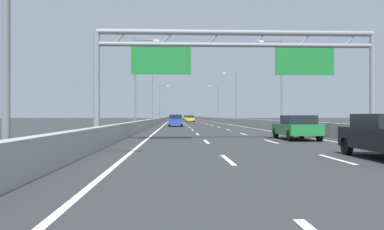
{
  "coord_description": "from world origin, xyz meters",
  "views": [
    {
      "loc": [
        -3.51,
        -0.47,
        1.46
      ],
      "look_at": [
        -0.15,
        80.2,
        1.55
      ],
      "focal_mm": 37.3,
      "sensor_mm": 36.0,
      "label": 1
    }
  ],
  "objects_px": {
    "sign_gantry": "(236,57)",
    "streetlamp_right_distant": "(217,101)",
    "streetlamp_left_far": "(154,94)",
    "streetlamp_left_mid": "(137,78)",
    "streetlamp_right_far": "(235,94)",
    "streetlamp_right_mid": "(279,78)",
    "white_car": "(175,118)",
    "yellow_car": "(190,119)",
    "green_car": "(297,127)",
    "blue_car": "(176,120)",
    "orange_car": "(186,118)",
    "streetlamp_left_distant": "(160,100)"
  },
  "relations": [
    {
      "from": "sign_gantry",
      "to": "streetlamp_right_distant",
      "type": "distance_m",
      "value": 82.44
    },
    {
      "from": "streetlamp_right_mid",
      "to": "streetlamp_left_distant",
      "type": "height_order",
      "value": "same"
    },
    {
      "from": "streetlamp_left_mid",
      "to": "yellow_car",
      "type": "height_order",
      "value": "streetlamp_left_mid"
    },
    {
      "from": "streetlamp_left_mid",
      "to": "streetlamp_left_far",
      "type": "height_order",
      "value": "same"
    },
    {
      "from": "orange_car",
      "to": "yellow_car",
      "type": "bearing_deg",
      "value": -90.35
    },
    {
      "from": "sign_gantry",
      "to": "streetlamp_right_far",
      "type": "xyz_separation_m",
      "value": [
        7.51,
        50.51,
        0.58
      ]
    },
    {
      "from": "streetlamp_left_mid",
      "to": "white_car",
      "type": "height_order",
      "value": "streetlamp_left_mid"
    },
    {
      "from": "streetlamp_left_mid",
      "to": "orange_car",
      "type": "distance_m",
      "value": 86.98
    },
    {
      "from": "streetlamp_right_mid",
      "to": "streetlamp_right_far",
      "type": "height_order",
      "value": "same"
    },
    {
      "from": "green_car",
      "to": "streetlamp_left_mid",
      "type": "bearing_deg",
      "value": 121.91
    },
    {
      "from": "streetlamp_left_distant",
      "to": "green_car",
      "type": "xyz_separation_m",
      "value": [
        11.22,
        -81.19,
        -4.64
      ]
    },
    {
      "from": "white_car",
      "to": "sign_gantry",
      "type": "bearing_deg",
      "value": -88.06
    },
    {
      "from": "orange_car",
      "to": "streetlamp_right_far",
      "type": "bearing_deg",
      "value": -82.27
    },
    {
      "from": "streetlamp_right_far",
      "to": "white_car",
      "type": "bearing_deg",
      "value": 101.6
    },
    {
      "from": "white_car",
      "to": "orange_car",
      "type": "height_order",
      "value": "white_car"
    },
    {
      "from": "streetlamp_left_mid",
      "to": "green_car",
      "type": "distance_m",
      "value": 21.74
    },
    {
      "from": "sign_gantry",
      "to": "blue_car",
      "type": "height_order",
      "value": "sign_gantry"
    },
    {
      "from": "sign_gantry",
      "to": "streetlamp_right_mid",
      "type": "xyz_separation_m",
      "value": [
        7.51,
        18.93,
        0.58
      ]
    },
    {
      "from": "sign_gantry",
      "to": "streetlamp_right_mid",
      "type": "height_order",
      "value": "streetlamp_right_mid"
    },
    {
      "from": "streetlamp_right_far",
      "to": "orange_car",
      "type": "height_order",
      "value": "streetlamp_right_far"
    },
    {
      "from": "streetlamp_left_distant",
      "to": "streetlamp_right_far",
      "type": "bearing_deg",
      "value": -64.7
    },
    {
      "from": "streetlamp_right_mid",
      "to": "streetlamp_right_far",
      "type": "distance_m",
      "value": 31.58
    },
    {
      "from": "white_car",
      "to": "orange_car",
      "type": "distance_m",
      "value": 3.77
    },
    {
      "from": "streetlamp_right_mid",
      "to": "yellow_car",
      "type": "relative_size",
      "value": 2.09
    },
    {
      "from": "streetlamp_right_mid",
      "to": "streetlamp_left_distant",
      "type": "bearing_deg",
      "value": 103.3
    },
    {
      "from": "streetlamp_right_mid",
      "to": "yellow_car",
      "type": "xyz_separation_m",
      "value": [
        -7.69,
        47.8,
        -4.65
      ]
    },
    {
      "from": "streetlamp_left_mid",
      "to": "white_car",
      "type": "bearing_deg",
      "value": 87.39
    },
    {
      "from": "sign_gantry",
      "to": "white_car",
      "type": "relative_size",
      "value": 3.65
    },
    {
      "from": "white_car",
      "to": "yellow_car",
      "type": "bearing_deg",
      "value": -84.91
    },
    {
      "from": "streetlamp_left_distant",
      "to": "blue_car",
      "type": "relative_size",
      "value": 2.16
    },
    {
      "from": "sign_gantry",
      "to": "streetlamp_left_far",
      "type": "relative_size",
      "value": 1.71
    },
    {
      "from": "sign_gantry",
      "to": "yellow_car",
      "type": "height_order",
      "value": "sign_gantry"
    },
    {
      "from": "sign_gantry",
      "to": "green_car",
      "type": "bearing_deg",
      "value": 13.36
    },
    {
      "from": "streetlamp_right_mid",
      "to": "green_car",
      "type": "relative_size",
      "value": 2.21
    },
    {
      "from": "orange_car",
      "to": "green_car",
      "type": "bearing_deg",
      "value": -87.95
    },
    {
      "from": "white_car",
      "to": "yellow_car",
      "type": "relative_size",
      "value": 0.98
    },
    {
      "from": "streetlamp_left_far",
      "to": "streetlamp_right_distant",
      "type": "distance_m",
      "value": 34.93
    },
    {
      "from": "green_car",
      "to": "blue_car",
      "type": "height_order",
      "value": "blue_car"
    },
    {
      "from": "streetlamp_left_mid",
      "to": "streetlamp_left_far",
      "type": "distance_m",
      "value": 31.58
    },
    {
      "from": "sign_gantry",
      "to": "streetlamp_right_far",
      "type": "distance_m",
      "value": 51.07
    },
    {
      "from": "streetlamp_left_distant",
      "to": "orange_car",
      "type": "height_order",
      "value": "streetlamp_left_distant"
    },
    {
      "from": "orange_car",
      "to": "streetlamp_left_far",
      "type": "bearing_deg",
      "value": -97.75
    },
    {
      "from": "green_car",
      "to": "streetlamp_left_far",
      "type": "bearing_deg",
      "value": 102.75
    },
    {
      "from": "blue_car",
      "to": "green_car",
      "type": "bearing_deg",
      "value": -75.91
    },
    {
      "from": "green_car",
      "to": "yellow_car",
      "type": "xyz_separation_m",
      "value": [
        -3.99,
        65.82,
        -0.0
      ]
    },
    {
      "from": "white_car",
      "to": "orange_car",
      "type": "xyz_separation_m",
      "value": [
        3.58,
        1.19,
        -0.01
      ]
    },
    {
      "from": "streetlamp_right_far",
      "to": "streetlamp_right_mid",
      "type": "bearing_deg",
      "value": -90.0
    },
    {
      "from": "white_car",
      "to": "streetlamp_left_distant",
      "type": "bearing_deg",
      "value": -99.96
    },
    {
      "from": "streetlamp_right_mid",
      "to": "streetlamp_right_far",
      "type": "bearing_deg",
      "value": 90.0
    },
    {
      "from": "streetlamp_left_far",
      "to": "sign_gantry",
      "type": "bearing_deg",
      "value": -81.64
    }
  ]
}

